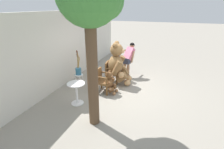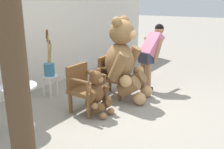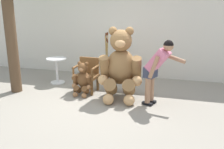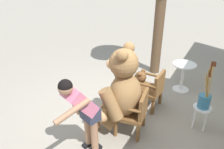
% 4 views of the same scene
% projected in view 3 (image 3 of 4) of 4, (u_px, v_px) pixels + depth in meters
% --- Properties ---
extents(ground_plane, '(60.00, 60.00, 0.00)m').
position_uv_depth(ground_plane, '(96.00, 101.00, 5.78)').
color(ground_plane, gray).
extents(back_wall, '(10.00, 0.16, 2.80)m').
position_uv_depth(back_wall, '(121.00, 31.00, 7.63)').
color(back_wall, silver).
rests_on(back_wall, ground).
extents(wooden_chair_left, '(0.58, 0.54, 0.86)m').
position_uv_depth(wooden_chair_left, '(87.00, 74.00, 6.37)').
color(wooden_chair_left, brown).
rests_on(wooden_chair_left, ground).
extents(wooden_chair_right, '(0.63, 0.60, 0.86)m').
position_uv_depth(wooden_chair_right, '(122.00, 76.00, 6.13)').
color(wooden_chair_right, brown).
rests_on(wooden_chair_right, ground).
extents(teddy_bear_large, '(1.04, 1.02, 1.69)m').
position_uv_depth(teddy_bear_large, '(121.00, 65.00, 5.78)').
color(teddy_bear_large, olive).
rests_on(teddy_bear_large, ground).
extents(teddy_bear_small, '(0.50, 0.48, 0.84)m').
position_uv_depth(teddy_bear_small, '(83.00, 79.00, 6.12)').
color(teddy_bear_small, brown).
rests_on(teddy_bear_small, ground).
extents(person_visitor, '(0.89, 0.49, 1.47)m').
position_uv_depth(person_visitor, '(157.00, 66.00, 5.33)').
color(person_visitor, black).
rests_on(person_visitor, ground).
extents(white_stool, '(0.34, 0.34, 0.46)m').
position_uv_depth(white_stool, '(106.00, 68.00, 7.35)').
color(white_stool, white).
rests_on(white_stool, ground).
extents(brush_bucket, '(0.22, 0.22, 0.95)m').
position_uv_depth(brush_bucket, '(106.00, 58.00, 7.27)').
color(brush_bucket, teal).
rests_on(brush_bucket, white_stool).
extents(round_side_table, '(0.56, 0.56, 0.72)m').
position_uv_depth(round_side_table, '(57.00, 68.00, 7.05)').
color(round_side_table, white).
rests_on(round_side_table, ground).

